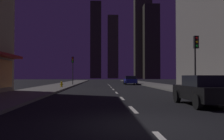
# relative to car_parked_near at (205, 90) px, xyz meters

# --- Properties ---
(ground_plane) EXTENTS (78.00, 136.00, 0.10)m
(ground_plane) POSITION_rel_car_parked_near_xyz_m (-3.60, 27.57, -0.79)
(ground_plane) COLOR black
(sidewalk_right) EXTENTS (4.00, 76.00, 0.15)m
(sidewalk_right) POSITION_rel_car_parked_near_xyz_m (3.40, 27.57, -0.67)
(sidewalk_right) COLOR #605E59
(sidewalk_right) RESTS_ON ground
(sidewalk_left) EXTENTS (4.00, 76.00, 0.15)m
(sidewalk_left) POSITION_rel_car_parked_near_xyz_m (-10.60, 27.57, -0.67)
(sidewalk_left) COLOR #605E59
(sidewalk_left) RESTS_ON ground
(lane_marking_center) EXTENTS (0.16, 38.60, 0.01)m
(lane_marking_center) POSITION_rel_car_parked_near_xyz_m (-3.60, 11.77, -0.73)
(lane_marking_center) COLOR silver
(lane_marking_center) RESTS_ON ground
(skyscraper_distant_tall) EXTENTS (6.79, 8.85, 47.84)m
(skyscraper_distant_tall) POSITION_rel_car_parked_near_xyz_m (-7.70, 143.19, 23.18)
(skyscraper_distant_tall) COLOR #302E24
(skyscraper_distant_tall) RESTS_ON ground
(skyscraper_distant_mid) EXTENTS (6.47, 5.83, 39.29)m
(skyscraper_distant_mid) POSITION_rel_car_parked_near_xyz_m (3.01, 141.77, 18.91)
(skyscraper_distant_mid) COLOR #3D3A2E
(skyscraper_distant_mid) RESTS_ON ground
(skyscraper_distant_short) EXTENTS (7.43, 5.48, 35.97)m
(skyscraper_distant_short) POSITION_rel_car_parked_near_xyz_m (19.77, 105.86, 17.24)
(skyscraper_distant_short) COLOR #2E2C22
(skyscraper_distant_short) RESTS_ON ground
(skyscraper_distant_slender) EXTENTS (8.83, 6.34, 78.50)m
(skyscraper_distant_slender) POSITION_rel_car_parked_near_xyz_m (17.26, 115.17, 38.51)
(skyscraper_distant_slender) COLOR #3D3A2E
(skyscraper_distant_slender) RESTS_ON ground
(car_parked_near) EXTENTS (1.98, 4.24, 1.45)m
(car_parked_near) POSITION_rel_car_parked_near_xyz_m (0.00, 0.00, 0.00)
(car_parked_near) COLOR black
(car_parked_near) RESTS_ON ground
(car_parked_far) EXTENTS (1.98, 4.24, 1.45)m
(car_parked_far) POSITION_rel_car_parked_near_xyz_m (0.00, 28.99, 0.00)
(car_parked_far) COLOR navy
(car_parked_far) RESTS_ON ground
(fire_hydrant_far_left) EXTENTS (0.42, 0.30, 0.65)m
(fire_hydrant_far_left) POSITION_rel_car_parked_near_xyz_m (-9.50, 17.51, -0.29)
(fire_hydrant_far_left) COLOR gold
(fire_hydrant_far_left) RESTS_ON sidewalk_left
(traffic_light_near_right) EXTENTS (0.32, 0.48, 4.20)m
(traffic_light_near_right) POSITION_rel_car_parked_near_xyz_m (1.90, 5.81, 2.45)
(traffic_light_near_right) COLOR #2D2D2D
(traffic_light_near_right) RESTS_ON sidewalk_right
(traffic_light_far_left) EXTENTS (0.32, 0.48, 4.20)m
(traffic_light_far_left) POSITION_rel_car_parked_near_xyz_m (-9.10, 25.55, 2.45)
(traffic_light_far_left) COLOR #2D2D2D
(traffic_light_far_left) RESTS_ON sidewalk_left
(street_lamp_right) EXTENTS (1.96, 0.56, 6.58)m
(street_lamp_right) POSITION_rel_car_parked_near_xyz_m (1.78, 2.39, 4.33)
(street_lamp_right) COLOR #38383D
(street_lamp_right) RESTS_ON sidewalk_right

